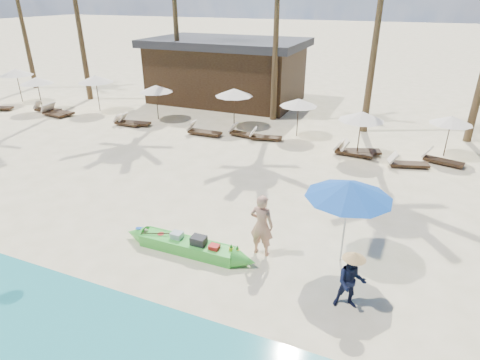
% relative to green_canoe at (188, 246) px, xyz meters
% --- Properties ---
extents(ground, '(240.00, 240.00, 0.00)m').
position_rel_green_canoe_xyz_m(ground, '(1.21, 0.22, -0.21)').
color(ground, '#FFE9BC').
rests_on(ground, ground).
extents(green_canoe, '(4.88, 0.70, 0.62)m').
position_rel_green_canoe_xyz_m(green_canoe, '(0.00, 0.00, 0.00)').
color(green_canoe, green).
rests_on(green_canoe, ground).
extents(tourist, '(0.73, 0.49, 1.95)m').
position_rel_green_canoe_xyz_m(tourist, '(2.06, 0.78, 0.77)').
color(tourist, tan).
rests_on(tourist, ground).
extents(vendor_green, '(0.84, 0.72, 1.49)m').
position_rel_green_canoe_xyz_m(vendor_green, '(4.83, -0.50, 0.54)').
color(vendor_green, '#121833').
rests_on(vendor_green, ground).
extents(blue_umbrella, '(2.38, 2.38, 2.56)m').
position_rel_green_canoe_xyz_m(blue_umbrella, '(4.33, 1.35, 2.11)').
color(blue_umbrella, '#99999E').
rests_on(blue_umbrella, ground).
extents(resort_parasol_0, '(2.26, 2.26, 2.33)m').
position_rel_green_canoe_xyz_m(resort_parasol_0, '(-20.35, 11.71, 1.89)').
color(resort_parasol_0, '#372616').
rests_on(resort_parasol_0, ground).
extents(resort_parasol_1, '(2.10, 2.10, 2.17)m').
position_rel_green_canoe_xyz_m(resort_parasol_1, '(-17.20, 10.60, 1.74)').
color(resort_parasol_1, '#372616').
rests_on(resort_parasol_1, ground).
extents(lounger_1_left, '(1.88, 0.81, 0.62)m').
position_rel_green_canoe_xyz_m(lounger_1_left, '(-16.49, 10.27, -0.00)').
color(lounger_1_left, '#372616').
rests_on(lounger_1_left, ground).
extents(lounger_1_right, '(1.95, 0.66, 0.66)m').
position_rel_green_canoe_xyz_m(lounger_1_right, '(-15.23, 10.12, 0.01)').
color(lounger_1_right, '#372616').
rests_on(lounger_1_right, ground).
extents(resort_parasol_2, '(2.27, 2.27, 2.33)m').
position_rel_green_canoe_xyz_m(resort_parasol_2, '(-13.44, 11.88, 1.89)').
color(resort_parasol_2, '#372616').
rests_on(resort_parasol_2, ground).
extents(lounger_2_left, '(1.88, 0.82, 0.62)m').
position_rel_green_canoe_xyz_m(lounger_2_left, '(-15.30, 9.65, -0.00)').
color(lounger_2_left, '#372616').
rests_on(lounger_2_left, ground).
extents(resort_parasol_3, '(2.05, 2.05, 2.11)m').
position_rel_green_canoe_xyz_m(resort_parasol_3, '(-8.74, 11.71, 1.69)').
color(resort_parasol_3, '#372616').
rests_on(resort_parasol_3, ground).
extents(lounger_3_left, '(1.67, 0.52, 0.57)m').
position_rel_green_canoe_xyz_m(lounger_3_left, '(-9.73, 9.80, -0.02)').
color(lounger_3_left, '#372616').
rests_on(lounger_3_left, ground).
extents(lounger_3_right, '(1.92, 0.81, 0.63)m').
position_rel_green_canoe_xyz_m(lounger_3_right, '(-9.36, 10.03, 0.00)').
color(lounger_3_right, '#372616').
rests_on(lounger_3_right, ground).
extents(resort_parasol_4, '(2.17, 2.17, 2.23)m').
position_rel_green_canoe_xyz_m(resort_parasol_4, '(-3.77, 12.14, 1.81)').
color(resort_parasol_4, '#372616').
rests_on(resort_parasol_4, ground).
extents(lounger_4_left, '(1.97, 0.62, 0.67)m').
position_rel_green_canoe_xyz_m(lounger_4_left, '(-4.75, 10.02, 0.01)').
color(lounger_4_left, '#372616').
rests_on(lounger_4_left, ground).
extents(lounger_4_right, '(1.84, 0.73, 0.61)m').
position_rel_green_canoe_xyz_m(lounger_4_right, '(-2.57, 10.62, -0.01)').
color(lounger_4_right, '#372616').
rests_on(lounger_4_right, ground).
extents(resort_parasol_5, '(2.01, 2.01, 2.07)m').
position_rel_green_canoe_xyz_m(resort_parasol_5, '(0.10, 11.87, 1.66)').
color(resort_parasol_5, '#372616').
rests_on(resort_parasol_5, ground).
extents(lounger_5_left, '(1.80, 0.89, 0.59)m').
position_rel_green_canoe_xyz_m(lounger_5_left, '(-1.33, 10.54, -0.01)').
color(lounger_5_left, '#372616').
rests_on(lounger_5_left, ground).
extents(resort_parasol_6, '(2.12, 2.12, 2.18)m').
position_rel_green_canoe_xyz_m(resort_parasol_6, '(3.57, 10.11, 1.76)').
color(resort_parasol_6, '#372616').
rests_on(resort_parasol_6, ground).
extents(lounger_6_left, '(2.05, 1.23, 0.67)m').
position_rel_green_canoe_xyz_m(lounger_6_left, '(3.58, 10.29, 0.01)').
color(lounger_6_left, '#372616').
rests_on(lounger_6_left, ground).
extents(lounger_6_right, '(1.90, 0.66, 0.64)m').
position_rel_green_canoe_xyz_m(lounger_6_right, '(3.32, 10.03, 0.00)').
color(lounger_6_right, '#372616').
rests_on(lounger_6_right, ground).
extents(resort_parasol_7, '(1.91, 1.91, 1.97)m').
position_rel_green_canoe_xyz_m(resort_parasol_7, '(7.44, 11.74, 1.57)').
color(resort_parasol_7, '#372616').
rests_on(resort_parasol_7, ground).
extents(lounger_7_left, '(1.85, 1.01, 0.60)m').
position_rel_green_canoe_xyz_m(lounger_7_left, '(5.81, 9.53, -0.01)').
color(lounger_7_left, '#372616').
rests_on(lounger_7_left, ground).
extents(lounger_7_right, '(1.86, 0.99, 0.60)m').
position_rel_green_canoe_xyz_m(lounger_7_right, '(7.25, 10.57, -0.01)').
color(lounger_7_right, '#372616').
rests_on(lounger_7_right, ground).
extents(pavilion_west, '(10.80, 6.60, 4.30)m').
position_rel_green_canoe_xyz_m(pavilion_west, '(-6.79, 17.72, 1.98)').
color(pavilion_west, '#372616').
rests_on(pavilion_west, ground).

